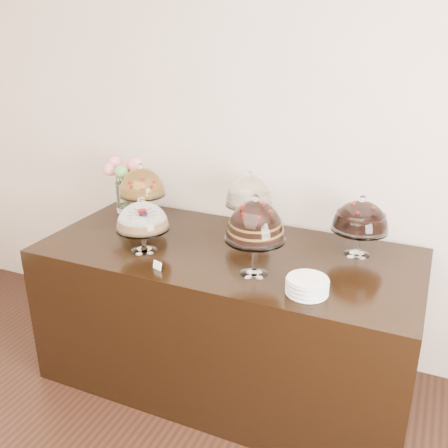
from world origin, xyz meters
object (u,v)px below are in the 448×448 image
at_px(cake_stand_dark_choco, 361,218).
at_px(cake_stand_fruit_tart, 142,184).
at_px(cake_stand_choco_layer, 255,224).
at_px(plate_stack, 307,286).
at_px(flower_vase, 124,177).
at_px(cake_stand_cheesecake, 249,193).
at_px(display_counter, 227,316).
at_px(cake_stand_sugar_sponge, 142,218).

height_order(cake_stand_dark_choco, cake_stand_fruit_tart, cake_stand_fruit_tart).
relative_size(cake_stand_choco_layer, plate_stack, 2.16).
distance_m(flower_vase, plate_stack, 1.60).
height_order(cake_stand_cheesecake, cake_stand_fruit_tart, cake_stand_cheesecake).
relative_size(cake_stand_cheesecake, flower_vase, 0.99).
bearing_deg(display_counter, plate_stack, -29.35).
bearing_deg(flower_vase, cake_stand_cheesecake, 0.79).
height_order(cake_stand_cheesecake, cake_stand_dark_choco, cake_stand_cheesecake).
relative_size(cake_stand_cheesecake, cake_stand_dark_choco, 1.12).
bearing_deg(cake_stand_dark_choco, flower_vase, 177.83).
distance_m(cake_stand_cheesecake, cake_stand_fruit_tart, 0.72).
height_order(cake_stand_dark_choco, plate_stack, cake_stand_dark_choco).
distance_m(cake_stand_choco_layer, cake_stand_cheesecake, 0.59).
bearing_deg(cake_stand_fruit_tart, cake_stand_cheesecake, 8.03).
xyz_separation_m(display_counter, flower_vase, (-0.90, 0.31, 0.70)).
bearing_deg(cake_stand_dark_choco, cake_stand_cheesecake, 173.98).
bearing_deg(plate_stack, cake_stand_choco_layer, 162.66).
bearing_deg(cake_stand_fruit_tart, cake_stand_dark_choco, 1.11).
relative_size(cake_stand_cheesecake, cake_stand_fruit_tart, 1.02).
height_order(cake_stand_choco_layer, plate_stack, cake_stand_choco_layer).
xyz_separation_m(cake_stand_cheesecake, cake_stand_dark_choco, (0.70, -0.07, -0.03)).
bearing_deg(cake_stand_dark_choco, cake_stand_sugar_sponge, -158.68).
height_order(display_counter, plate_stack, plate_stack).
xyz_separation_m(cake_stand_choco_layer, cake_stand_dark_choco, (0.45, 0.46, -0.06)).
bearing_deg(display_counter, flower_vase, 161.30).
xyz_separation_m(cake_stand_fruit_tart, plate_stack, (1.27, -0.53, -0.21)).
height_order(cake_stand_choco_layer, cake_stand_fruit_tart, cake_stand_choco_layer).
xyz_separation_m(cake_stand_cheesecake, plate_stack, (0.55, -0.63, -0.21)).
xyz_separation_m(cake_stand_cheesecake, cake_stand_fruit_tart, (-0.71, -0.10, -0.00)).
distance_m(cake_stand_choco_layer, cake_stand_fruit_tart, 1.05).
xyz_separation_m(cake_stand_choco_layer, flower_vase, (-1.15, 0.52, -0.03)).
distance_m(cake_stand_sugar_sponge, flower_vase, 0.69).
bearing_deg(plate_stack, display_counter, 150.65).
xyz_separation_m(display_counter, cake_stand_dark_choco, (0.70, 0.25, 0.67)).
relative_size(display_counter, cake_stand_cheesecake, 5.53).
relative_size(cake_stand_choco_layer, flower_vase, 1.09).
bearing_deg(plate_stack, cake_stand_fruit_tart, 157.23).
relative_size(cake_stand_cheesecake, plate_stack, 1.96).
xyz_separation_m(cake_stand_choco_layer, cake_stand_fruit_tart, (-0.96, 0.43, -0.03)).
xyz_separation_m(cake_stand_sugar_sponge, cake_stand_cheesecake, (0.45, 0.52, 0.05)).
bearing_deg(cake_stand_sugar_sponge, flower_vase, 132.43).
bearing_deg(cake_stand_cheesecake, cake_stand_choco_layer, -65.65).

